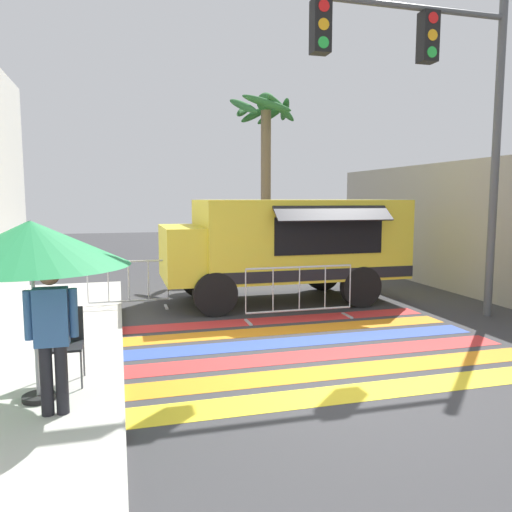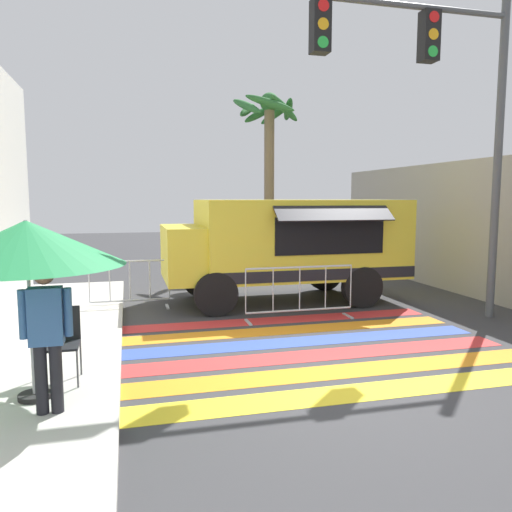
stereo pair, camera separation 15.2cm
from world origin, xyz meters
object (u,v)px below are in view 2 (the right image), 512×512
at_px(food_truck, 282,242).
at_px(barricade_front, 300,293).
at_px(traffic_signal_pole, 431,83).
at_px(palm_tree, 268,143).
at_px(folding_chair, 60,337).
at_px(barricade_side, 130,286).
at_px(patio_umbrella, 27,244).
at_px(vendor_person, 46,330).

distance_m(food_truck, barricade_front, 2.01).
distance_m(traffic_signal_pole, palm_tree, 7.19).
distance_m(folding_chair, barricade_side, 4.60).
xyz_separation_m(traffic_signal_pole, barricade_side, (-5.55, 2.54, -4.02)).
bearing_deg(folding_chair, barricade_side, 85.70).
distance_m(patio_umbrella, vendor_person, 1.01).
relative_size(folding_chair, vendor_person, 0.57).
height_order(patio_umbrella, palm_tree, palm_tree).
bearing_deg(barricade_side, food_truck, -0.28).
distance_m(barricade_side, palm_tree, 7.30).
bearing_deg(folding_chair, traffic_signal_pole, 23.84).
relative_size(patio_umbrella, palm_tree, 0.37).
bearing_deg(vendor_person, palm_tree, 56.00).
distance_m(food_truck, vendor_person, 7.01).
distance_m(traffic_signal_pole, barricade_front, 4.68).
height_order(folding_chair, palm_tree, palm_tree).
xyz_separation_m(patio_umbrella, barricade_front, (4.35, 3.25, -1.37)).
bearing_deg(food_truck, folding_chair, -133.93).
relative_size(barricade_front, barricade_side, 1.30).
xyz_separation_m(vendor_person, barricade_side, (0.88, 5.52, -0.51)).
bearing_deg(patio_umbrella, palm_tree, 60.22).
relative_size(food_truck, vendor_person, 3.41).
height_order(traffic_signal_pole, barricade_side, traffic_signal_pole).
height_order(barricade_front, palm_tree, palm_tree).
height_order(traffic_signal_pole, barricade_front, traffic_signal_pole).
bearing_deg(barricade_side, traffic_signal_pole, -24.58).
distance_m(barricade_front, barricade_side, 3.73).
relative_size(traffic_signal_pole, palm_tree, 1.11).
bearing_deg(vendor_person, traffic_signal_pole, 18.56).
bearing_deg(barricade_front, vendor_person, -138.12).
distance_m(food_truck, palm_tree, 5.42).
bearing_deg(patio_umbrella, barricade_front, 36.71).
distance_m(food_truck, folding_chair, 6.29).
distance_m(food_truck, barricade_side, 3.57).
bearing_deg(vendor_person, folding_chair, 83.95).
bearing_deg(traffic_signal_pole, vendor_person, -155.09).
height_order(patio_umbrella, barricade_front, patio_umbrella).
height_order(traffic_signal_pole, palm_tree, traffic_signal_pole).
xyz_separation_m(traffic_signal_pole, vendor_person, (-6.42, -2.98, -3.52)).
relative_size(barricade_front, palm_tree, 0.39).
height_order(folding_chair, barricade_side, barricade_side).
bearing_deg(traffic_signal_pole, folding_chair, -162.89).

